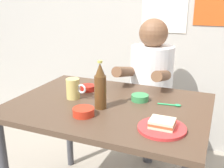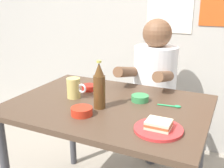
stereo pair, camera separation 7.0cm
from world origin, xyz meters
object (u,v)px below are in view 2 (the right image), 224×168
object	(u,v)px
person_seated	(155,74)
dip_bowl_green	(140,98)
beer_mug	(74,88)
beer_bottle	(99,87)
dining_table	(108,118)
stool	(153,124)
plate_orange	(158,129)
sandwich	(159,124)

from	to	relation	value
person_seated	dip_bowl_green	distance (m)	0.51
beer_mug	beer_bottle	size ratio (longest dim) A/B	0.48
dining_table	stool	bearing A→B (deg)	82.53
beer_bottle	dip_bowl_green	world-z (taller)	beer_bottle
beer_mug	dip_bowl_green	size ratio (longest dim) A/B	1.26
stool	dip_bowl_green	distance (m)	0.67
person_seated	dip_bowl_green	world-z (taller)	person_seated
person_seated	beer_bottle	xyz separation A→B (m)	(-0.10, -0.70, 0.09)
beer_mug	beer_bottle	bearing A→B (deg)	-18.97
stool	dip_bowl_green	size ratio (longest dim) A/B	4.50
dip_bowl_green	person_seated	bearing A→B (deg)	97.51
stool	person_seated	xyz separation A→B (m)	(0.00, -0.01, 0.42)
stool	plate_orange	distance (m)	0.96
beer_bottle	dip_bowl_green	xyz separation A→B (m)	(0.16, 0.19, -0.10)
plate_orange	sandwich	size ratio (longest dim) A/B	2.00
stool	beer_mug	xyz separation A→B (m)	(-0.31, -0.64, 0.45)
dining_table	beer_mug	world-z (taller)	beer_mug
plate_orange	dip_bowl_green	distance (m)	0.37
dining_table	sandwich	size ratio (longest dim) A/B	10.00
dip_bowl_green	stool	bearing A→B (deg)	97.35
stool	beer_mug	bearing A→B (deg)	-115.64
person_seated	plate_orange	distance (m)	0.86
dining_table	dip_bowl_green	xyz separation A→B (m)	(0.15, 0.11, 0.11)
plate_orange	beer_mug	bearing A→B (deg)	161.35
dip_bowl_green	beer_mug	bearing A→B (deg)	-162.78
beer_bottle	dip_bowl_green	bearing A→B (deg)	48.87
sandwich	beer_bottle	distance (m)	0.39
dining_table	person_seated	distance (m)	0.64
dining_table	beer_mug	distance (m)	0.27
sandwich	dining_table	bearing A→B (deg)	150.37
person_seated	beer_mug	xyz separation A→B (m)	(-0.31, -0.62, 0.03)
dining_table	beer_bottle	distance (m)	0.23
stool	beer_bottle	distance (m)	0.88
sandwich	person_seated	bearing A→B (deg)	108.00
beer_mug	sandwich	bearing A→B (deg)	-18.65
person_seated	sandwich	size ratio (longest dim) A/B	6.54
person_seated	beer_mug	world-z (taller)	person_seated
dining_table	stool	world-z (taller)	dining_table
stool	sandwich	size ratio (longest dim) A/B	4.09
beer_mug	dip_bowl_green	world-z (taller)	beer_mug
sandwich	beer_mug	bearing A→B (deg)	161.35
dining_table	beer_mug	size ratio (longest dim) A/B	8.73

